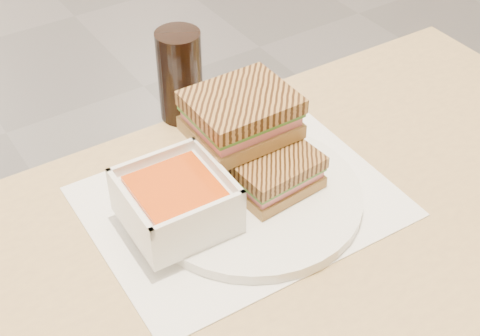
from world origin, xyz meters
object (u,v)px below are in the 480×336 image
plate (252,196)px  panini_lower (273,171)px  soup_bowl (176,203)px  cola_glass (180,76)px

plate → panini_lower: bearing=-7.4°
soup_bowl → panini_lower: size_ratio=1.10×
plate → cola_glass: size_ratio=2.04×
soup_bowl → panini_lower: soup_bowl is taller
plate → panini_lower: (0.03, -0.00, 0.03)m
plate → panini_lower: 0.04m
plate → cola_glass: bearing=84.8°
soup_bowl → panini_lower: bearing=-4.7°
soup_bowl → plate: bearing=-4.0°
plate → panini_lower: panini_lower is taller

